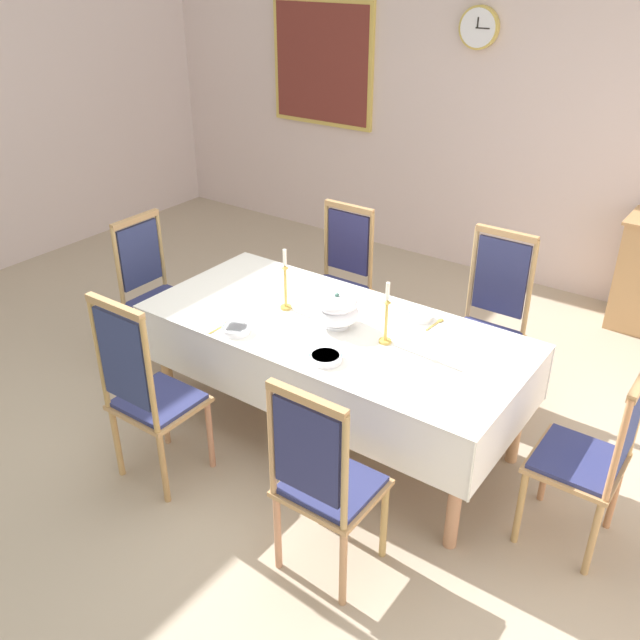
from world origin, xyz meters
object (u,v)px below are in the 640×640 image
at_px(bowl_far_left, 326,357).
at_px(spoon_secondary, 438,322).
at_px(chair_south_b, 324,480).
at_px(candlestick_east, 386,319).
at_px(chair_head_west, 156,291).
at_px(soup_tureen, 337,310).
at_px(spoon_primary, 225,324).
at_px(chair_south_a, 147,391).
at_px(chair_north_b, 488,320).
at_px(bowl_near_right, 420,316).
at_px(chair_head_east, 592,455).
at_px(dining_table, 333,336).
at_px(bowl_near_left, 236,329).
at_px(framed_painting, 322,64).
at_px(mounted_clock, 479,28).
at_px(candlestick_west, 285,285).
at_px(chair_north_a, 338,279).

bearing_deg(bowl_far_left, spoon_secondary, 68.01).
distance_m(chair_south_b, candlestick_east, 1.01).
xyz_separation_m(chair_head_west, soup_tureen, (1.55, -0.00, 0.32)).
relative_size(bowl_far_left, spoon_primary, 1.02).
xyz_separation_m(chair_south_a, chair_north_b, (1.17, 1.84, -0.00)).
xyz_separation_m(chair_south_a, bowl_near_right, (0.96, 1.27, 0.21)).
distance_m(chair_head_east, spoon_secondary, 1.13).
relative_size(bowl_near_right, spoon_secondary, 0.82).
xyz_separation_m(dining_table, spoon_primary, (-0.51, -0.37, 0.08)).
relative_size(chair_head_west, bowl_far_left, 5.99).
xyz_separation_m(chair_head_west, bowl_near_left, (1.13, -0.40, 0.24)).
xyz_separation_m(chair_south_b, framed_painting, (-2.71, 3.78, 1.14)).
relative_size(candlestick_east, bowl_near_left, 2.26).
bearing_deg(mounted_clock, bowl_far_left, -77.25).
height_order(chair_south_a, bowl_far_left, chair_south_a).
relative_size(chair_south_b, framed_painting, 0.95).
xyz_separation_m(candlestick_east, bowl_far_left, (-0.16, -0.35, -0.13)).
height_order(chair_south_b, bowl_near_left, chair_south_b).
distance_m(chair_south_a, bowl_near_right, 1.61).
relative_size(bowl_far_left, framed_painting, 0.16).
xyz_separation_m(chair_south_a, spoon_secondary, (1.07, 1.30, 0.19)).
height_order(candlestick_west, framed_painting, framed_painting).
xyz_separation_m(dining_table, candlestick_east, (0.35, 0.00, 0.23)).
xyz_separation_m(spoon_secondary, framed_painting, (-2.61, 2.49, 0.92)).
bearing_deg(chair_south_a, bowl_near_right, 52.86).
bearing_deg(framed_painting, chair_south_b, -54.39).
distance_m(chair_south_b, bowl_near_left, 1.13).
bearing_deg(bowl_near_right, dining_table, -136.90).
height_order(chair_south_a, chair_north_a, chair_south_a).
bearing_deg(soup_tureen, bowl_near_right, 44.96).
distance_m(chair_south_b, chair_head_east, 1.31).
bearing_deg(chair_head_west, bowl_far_left, 78.57).
bearing_deg(bowl_near_right, spoon_primary, -140.68).
relative_size(candlestick_east, spoon_primary, 2.05).
height_order(soup_tureen, candlestick_east, candlestick_east).
distance_m(dining_table, spoon_secondary, 0.62).
xyz_separation_m(chair_south_a, chair_south_b, (1.17, 0.00, -0.02)).
bearing_deg(framed_painting, candlestick_east, -49.20).
bearing_deg(mounted_clock, bowl_near_left, -87.53).
height_order(chair_north_b, spoon_primary, chair_north_b).
distance_m(dining_table, bowl_far_left, 0.41).
relative_size(chair_south_b, spoon_secondary, 6.23).
xyz_separation_m(soup_tureen, mounted_clock, (-0.56, 2.86, 1.24)).
distance_m(candlestick_east, mounted_clock, 3.22).
relative_size(dining_table, chair_south_a, 1.90).
bearing_deg(chair_north_b, bowl_near_right, 70.03).
xyz_separation_m(chair_head_east, candlestick_east, (-1.17, 0.00, 0.38)).
relative_size(bowl_near_right, bowl_far_left, 0.80).
bearing_deg(spoon_primary, chair_head_west, 160.50).
relative_size(chair_north_a, bowl_far_left, 6.04).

